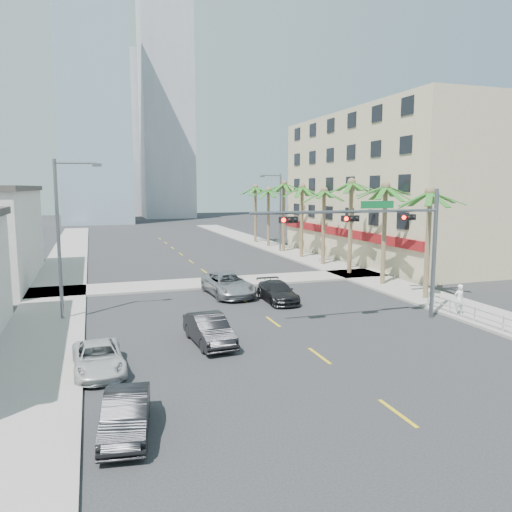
{
  "coord_description": "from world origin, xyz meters",
  "views": [
    {
      "loc": [
        -9.43,
        -15.47,
        7.47
      ],
      "look_at": [
        -0.39,
        11.86,
        3.5
      ],
      "focal_mm": 35.0,
      "sensor_mm": 36.0,
      "label": 1
    }
  ],
  "objects_px": {
    "traffic_signal_mast": "(386,232)",
    "car_parked_mid": "(126,415)",
    "car_lane_left": "(209,330)",
    "car_parked_far": "(98,358)",
    "car_lane_center": "(228,284)",
    "car_lane_right": "(278,292)",
    "pedestrian": "(459,299)"
  },
  "relations": [
    {
      "from": "car_parked_mid",
      "to": "car_lane_right",
      "type": "height_order",
      "value": "car_lane_right"
    },
    {
      "from": "car_parked_mid",
      "to": "car_parked_far",
      "type": "distance_m",
      "value": 5.75
    },
    {
      "from": "car_parked_far",
      "to": "car_lane_center",
      "type": "xyz_separation_m",
      "value": [
        8.81,
        12.35,
        0.2
      ]
    },
    {
      "from": "traffic_signal_mast",
      "to": "car_lane_center",
      "type": "distance_m",
      "value": 12.18
    },
    {
      "from": "car_parked_mid",
      "to": "car_lane_right",
      "type": "bearing_deg",
      "value": 62.81
    },
    {
      "from": "car_lane_left",
      "to": "car_lane_right",
      "type": "xyz_separation_m",
      "value": [
        6.29,
        7.35,
        -0.06
      ]
    },
    {
      "from": "traffic_signal_mast",
      "to": "car_lane_left",
      "type": "xyz_separation_m",
      "value": [
        -10.07,
        -0.72,
        -4.35
      ]
    },
    {
      "from": "car_lane_left",
      "to": "car_lane_right",
      "type": "height_order",
      "value": "car_lane_left"
    },
    {
      "from": "car_lane_left",
      "to": "car_parked_far",
      "type": "bearing_deg",
      "value": -161.44
    },
    {
      "from": "car_parked_mid",
      "to": "car_lane_right",
      "type": "xyz_separation_m",
      "value": [
        10.69,
        15.23,
        0.03
      ]
    },
    {
      "from": "car_lane_right",
      "to": "traffic_signal_mast",
      "type": "bearing_deg",
      "value": -58.93
    },
    {
      "from": "car_parked_far",
      "to": "car_lane_left",
      "type": "height_order",
      "value": "car_lane_left"
    },
    {
      "from": "car_parked_far",
      "to": "car_lane_left",
      "type": "bearing_deg",
      "value": 20.23
    },
    {
      "from": "car_parked_far",
      "to": "car_lane_right",
      "type": "height_order",
      "value": "car_lane_right"
    },
    {
      "from": "car_parked_mid",
      "to": "car_lane_left",
      "type": "relative_size",
      "value": 0.88
    },
    {
      "from": "traffic_signal_mast",
      "to": "car_parked_mid",
      "type": "xyz_separation_m",
      "value": [
        -14.47,
        -8.6,
        -4.43
      ]
    },
    {
      "from": "traffic_signal_mast",
      "to": "car_parked_mid",
      "type": "relative_size",
      "value": 2.9
    },
    {
      "from": "car_parked_mid",
      "to": "traffic_signal_mast",
      "type": "bearing_deg",
      "value": 38.58
    },
    {
      "from": "car_parked_mid",
      "to": "car_parked_far",
      "type": "relative_size",
      "value": 0.91
    },
    {
      "from": "car_parked_mid",
      "to": "pedestrian",
      "type": "bearing_deg",
      "value": 31.25
    },
    {
      "from": "car_parked_far",
      "to": "car_lane_left",
      "type": "relative_size",
      "value": 0.97
    },
    {
      "from": "car_lane_right",
      "to": "pedestrian",
      "type": "bearing_deg",
      "value": -36.94
    },
    {
      "from": "car_lane_left",
      "to": "car_parked_mid",
      "type": "bearing_deg",
      "value": -123.63
    },
    {
      "from": "car_lane_left",
      "to": "car_lane_center",
      "type": "xyz_separation_m",
      "value": [
        3.7,
        10.18,
        0.08
      ]
    },
    {
      "from": "traffic_signal_mast",
      "to": "car_lane_center",
      "type": "height_order",
      "value": "traffic_signal_mast"
    },
    {
      "from": "car_lane_left",
      "to": "car_lane_right",
      "type": "bearing_deg",
      "value": 45.0
    },
    {
      "from": "car_lane_right",
      "to": "car_parked_far",
      "type": "bearing_deg",
      "value": -138.76
    },
    {
      "from": "car_lane_center",
      "to": "traffic_signal_mast",
      "type": "bearing_deg",
      "value": -58.9
    },
    {
      "from": "pedestrian",
      "to": "car_lane_left",
      "type": "bearing_deg",
      "value": 3.76
    },
    {
      "from": "car_parked_mid",
      "to": "car_lane_left",
      "type": "xyz_separation_m",
      "value": [
        4.4,
        7.88,
        0.08
      ]
    },
    {
      "from": "car_parked_far",
      "to": "car_lane_left",
      "type": "xyz_separation_m",
      "value": [
        5.11,
        2.17,
        0.13
      ]
    },
    {
      "from": "car_lane_right",
      "to": "car_lane_left",
      "type": "bearing_deg",
      "value": -129.18
    }
  ]
}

